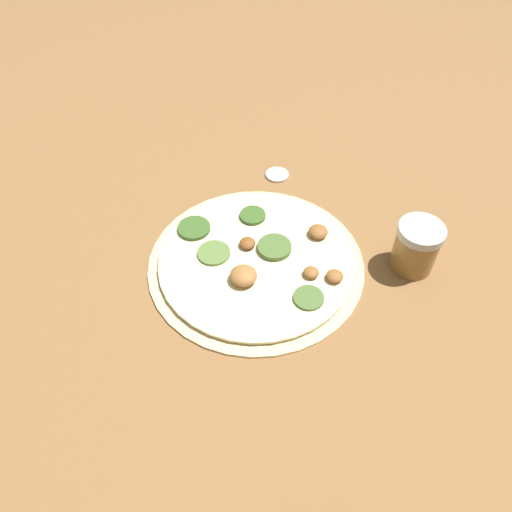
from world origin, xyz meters
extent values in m
plane|color=brown|center=(0.00, 0.00, 0.00)|extent=(3.00, 3.00, 0.00)
cylinder|color=beige|center=(0.00, 0.00, 0.00)|extent=(0.30, 0.30, 0.01)
cylinder|color=beige|center=(0.00, 0.00, 0.01)|extent=(0.27, 0.27, 0.00)
cylinder|color=#47662D|center=(-0.03, 0.01, 0.01)|extent=(0.05, 0.05, 0.01)
cylinder|color=#385B23|center=(0.01, -0.11, 0.01)|extent=(0.05, 0.05, 0.01)
ellipsoid|color=brown|center=(-0.02, 0.08, 0.02)|extent=(0.02, 0.02, 0.01)
ellipsoid|color=brown|center=(-0.03, 0.11, 0.02)|extent=(0.02, 0.02, 0.01)
ellipsoid|color=brown|center=(-0.09, 0.05, 0.02)|extent=(0.03, 0.03, 0.01)
ellipsoid|color=#996633|center=(0.04, 0.01, 0.02)|extent=(0.04, 0.04, 0.02)
cylinder|color=#385B23|center=(-0.07, -0.05, 0.01)|extent=(0.04, 0.04, 0.01)
cylinder|color=#567538|center=(0.03, -0.05, 0.01)|extent=(0.05, 0.05, 0.00)
cylinder|color=#47662D|center=(0.02, 0.10, 0.01)|extent=(0.04, 0.04, 0.00)
ellipsoid|color=brown|center=(-0.01, -0.02, 0.02)|extent=(0.02, 0.02, 0.01)
cylinder|color=olive|center=(-0.13, 0.18, 0.03)|extent=(0.06, 0.06, 0.06)
cylinder|color=#B2B2B7|center=(-0.13, 0.18, 0.07)|extent=(0.06, 0.06, 0.01)
cylinder|color=#B2B2B7|center=(-0.18, -0.09, 0.00)|extent=(0.04, 0.04, 0.01)
camera|label=1|loc=(0.37, 0.27, 0.53)|focal=35.00mm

